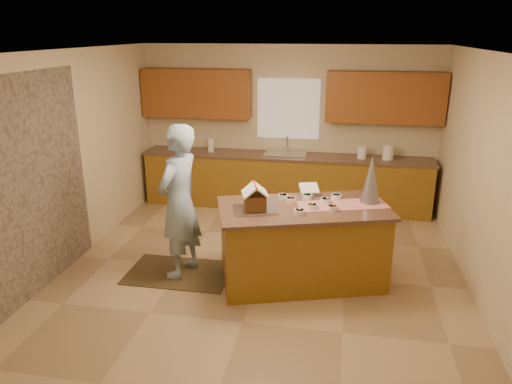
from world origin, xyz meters
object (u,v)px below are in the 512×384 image
at_px(boy, 179,202).
at_px(gingerbread_house, 255,199).
at_px(island_base, 302,246).
at_px(tinsel_tree, 371,179).

xyz_separation_m(boy, gingerbread_house, (0.95, -0.13, 0.14)).
xyz_separation_m(island_base, tinsel_tree, (0.76, 0.29, 0.79)).
distance_m(tinsel_tree, gingerbread_house, 1.40).
relative_size(tinsel_tree, boy, 0.30).
relative_size(island_base, boy, 0.99).
height_order(island_base, tinsel_tree, tinsel_tree).
bearing_deg(gingerbread_house, boy, 172.10).
bearing_deg(tinsel_tree, island_base, -158.83).
bearing_deg(tinsel_tree, boy, -170.24).
distance_m(island_base, boy, 1.57).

